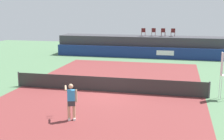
% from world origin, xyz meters
% --- Properties ---
extents(ground_plane, '(48.00, 48.00, 0.00)m').
position_xyz_m(ground_plane, '(0.00, 3.00, 0.00)').
color(ground_plane, '#4C704C').
extents(court_inner, '(12.00, 22.00, 0.00)m').
position_xyz_m(court_inner, '(0.00, 0.00, 0.00)').
color(court_inner, maroon).
rests_on(court_inner, ground).
extents(sponsor_wall, '(18.00, 0.22, 1.20)m').
position_xyz_m(sponsor_wall, '(0.01, 13.50, 0.60)').
color(sponsor_wall, navy).
rests_on(sponsor_wall, ground).
extents(spectator_platform, '(18.00, 2.80, 2.20)m').
position_xyz_m(spectator_platform, '(0.00, 15.30, 1.10)').
color(spectator_platform, '#38383D').
rests_on(spectator_platform, ground).
extents(spectator_chair_far_left, '(0.48, 0.48, 0.89)m').
position_xyz_m(spectator_chair_far_left, '(0.43, 15.03, 2.69)').
color(spectator_chair_far_left, '#561919').
rests_on(spectator_chair_far_left, spectator_platform).
extents(spectator_chair_left, '(0.48, 0.48, 0.89)m').
position_xyz_m(spectator_chair_left, '(1.52, 15.34, 2.69)').
color(spectator_chair_left, '#561919').
rests_on(spectator_chair_left, spectator_platform).
extents(spectator_chair_center, '(0.46, 0.46, 0.89)m').
position_xyz_m(spectator_chair_center, '(2.56, 15.37, 2.69)').
color(spectator_chair_center, '#561919').
rests_on(spectator_chair_center, spectator_platform).
extents(spectator_chair_right, '(0.47, 0.47, 0.89)m').
position_xyz_m(spectator_chair_right, '(3.62, 15.31, 2.69)').
color(spectator_chair_right, '#561919').
rests_on(spectator_chair_right, spectator_platform).
extents(umpire_chair, '(0.49, 0.49, 2.76)m').
position_xyz_m(umpire_chair, '(6.89, -0.01, 1.59)').
color(umpire_chair, white).
rests_on(umpire_chair, ground).
extents(tennis_net, '(12.40, 0.02, 0.95)m').
position_xyz_m(tennis_net, '(0.00, 0.00, 0.47)').
color(tennis_net, '#2D2D2D').
rests_on(tennis_net, ground).
extents(net_post_near, '(0.10, 0.10, 1.00)m').
position_xyz_m(net_post_near, '(-6.20, 0.00, 0.50)').
color(net_post_near, '#4C4C51').
rests_on(net_post_near, ground).
extents(net_post_far, '(0.10, 0.10, 1.00)m').
position_xyz_m(net_post_far, '(6.20, 0.00, 0.50)').
color(net_post_far, '#4C4C51').
rests_on(net_post_far, ground).
extents(tennis_player, '(1.01, 1.07, 1.77)m').
position_xyz_m(tennis_player, '(-0.50, -5.14, 0.96)').
color(tennis_player, white).
rests_on(tennis_player, court_inner).
extents(tennis_ball, '(0.07, 0.07, 0.07)m').
position_xyz_m(tennis_ball, '(4.10, 2.11, 0.04)').
color(tennis_ball, '#D8EA33').
rests_on(tennis_ball, court_inner).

